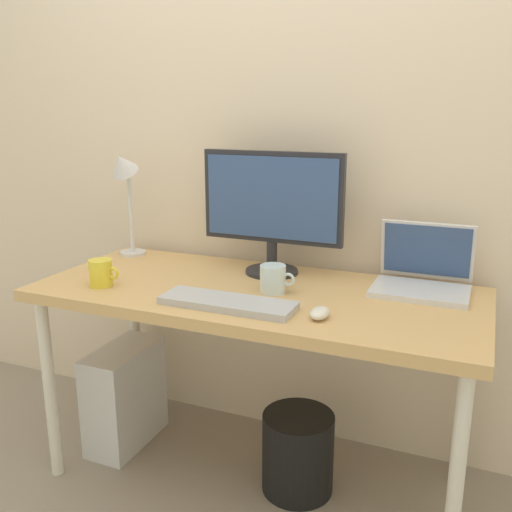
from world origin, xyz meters
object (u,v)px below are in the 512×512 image
Objects in this scene: desk at (256,307)px; keyboard at (228,303)px; monitor at (272,205)px; coffee_mug at (101,273)px; computer_tower at (125,396)px; desk_lamp at (124,180)px; glass_cup at (273,279)px; wastebasket at (298,452)px; mouse at (320,313)px; laptop at (423,274)px.

keyboard reaches higher than desk.
monitor is 0.66m from coffee_mug.
desk is at bearing -0.99° from computer_tower.
desk_lamp is (-0.65, 0.00, 0.06)m from monitor.
computer_tower is (-0.58, 0.21, -0.55)m from keyboard.
monitor is at bearing 112.57° from glass_cup.
wastebasket is at bearing -1.15° from computer_tower.
coffee_mug is at bearing -68.02° from desk_lamp.
desk is 0.21m from keyboard.
mouse is at bearing -12.43° from computer_tower.
coffee_mug is at bearing 179.42° from mouse.
laptop is 1.07× the size of wastebasket.
keyboard is at bearing -89.25° from monitor.
mouse is 0.30× the size of wastebasket.
laptop is 3.56× the size of mouse.
coffee_mug is at bearing -166.11° from wastebasket.
glass_cup is (-0.47, -0.23, -0.01)m from laptop.
wastebasket is at bearing -148.40° from laptop.
computer_tower is at bearing 167.57° from mouse.
computer_tower is 1.40× the size of wastebasket.
laptop is (0.53, 0.22, 0.12)m from desk.
monitor is 1.01m from computer_tower.
mouse reaches higher than desk.
wastebasket is (0.19, -0.21, -0.87)m from monitor.
laptop reaches higher than mouse.
desk_lamp is at bearing 166.01° from wastebasket.
monitor is at bearing -178.31° from laptop.
desk is at bearing 18.59° from coffee_mug.
coffee_mug is 0.28× the size of computer_tower.
wastebasket is at bearing -13.99° from desk_lamp.
desk_lamp is at bearing 179.94° from monitor.
glass_cup reaches higher than keyboard.
keyboard is at bearing -133.79° from wastebasket.
coffee_mug is (-1.05, -0.40, -0.01)m from laptop.
keyboard is at bearing -113.84° from glass_cup.
keyboard is at bearing -19.66° from computer_tower.
glass_cup is (0.59, 0.17, 0.00)m from coffee_mug.
coffee_mug is 0.62m from computer_tower.
monitor reaches higher than wastebasket.
laptop is 0.76× the size of computer_tower.
coffee_mug reaches higher than keyboard.
desk reaches higher than computer_tower.
laptop is 0.79m from wastebasket.
desk is at bearing 147.19° from mouse.
computer_tower reaches higher than wastebasket.
monitor is 4.39× the size of glass_cup.
glass_cup is at bearing -1.62° from computer_tower.
laptop is 1.29m from computer_tower.
desk_lamp is 1.52× the size of wastebasket.
laptop is at bearing 20.56° from coffee_mug.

